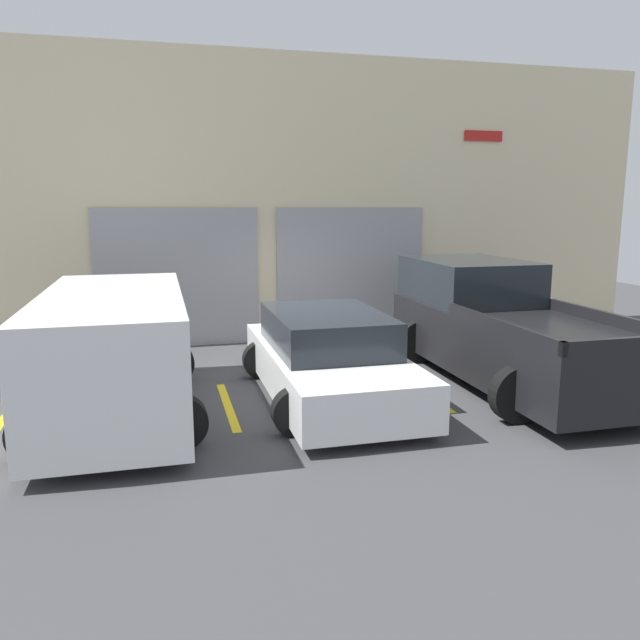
# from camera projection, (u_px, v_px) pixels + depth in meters

# --- Properties ---
(ground_plane) EXTENTS (28.00, 28.00, 0.00)m
(ground_plane) POSITION_uv_depth(u_px,v_px,m) (311.00, 378.00, 10.41)
(ground_plane) COLOR #3D3D3F
(shophouse_building) EXTENTS (16.79, 0.68, 5.84)m
(shophouse_building) POSITION_uv_depth(u_px,v_px,m) (273.00, 203.00, 13.00)
(shophouse_building) COLOR beige
(shophouse_building) RESTS_ON ground
(pickup_truck) EXTENTS (2.47, 5.28, 1.88)m
(pickup_truck) POSITION_uv_depth(u_px,v_px,m) (499.00, 327.00, 10.24)
(pickup_truck) COLOR black
(pickup_truck) RESTS_ON ground
(sedan_white) EXTENTS (2.20, 4.35, 1.29)m
(sedan_white) POSITION_uv_depth(u_px,v_px,m) (328.00, 358.00, 9.26)
(sedan_white) COLOR white
(sedan_white) RESTS_ON ground
(sedan_side) EXTENTS (2.24, 4.57, 1.70)m
(sedan_side) POSITION_uv_depth(u_px,v_px,m) (115.00, 350.00, 8.44)
(sedan_side) COLOR white
(sedan_side) RESTS_ON ground
(parking_stripe_far_left) EXTENTS (0.12, 2.20, 0.01)m
(parking_stripe_far_left) POSITION_uv_depth(u_px,v_px,m) (0.00, 424.00, 8.23)
(parking_stripe_far_left) COLOR gold
(parking_stripe_far_left) RESTS_ON ground
(parking_stripe_left) EXTENTS (0.12, 2.20, 0.01)m
(parking_stripe_left) POSITION_uv_depth(u_px,v_px,m) (228.00, 406.00, 8.97)
(parking_stripe_left) COLOR gold
(parking_stripe_left) RESTS_ON ground
(parking_stripe_centre) EXTENTS (0.12, 2.20, 0.01)m
(parking_stripe_centre) POSITION_uv_depth(u_px,v_px,m) (421.00, 390.00, 9.72)
(parking_stripe_centre) COLOR gold
(parking_stripe_centre) RESTS_ON ground
(parking_stripe_right) EXTENTS (0.12, 2.20, 0.01)m
(parking_stripe_right) POSITION_uv_depth(u_px,v_px,m) (587.00, 377.00, 10.46)
(parking_stripe_right) COLOR gold
(parking_stripe_right) RESTS_ON ground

